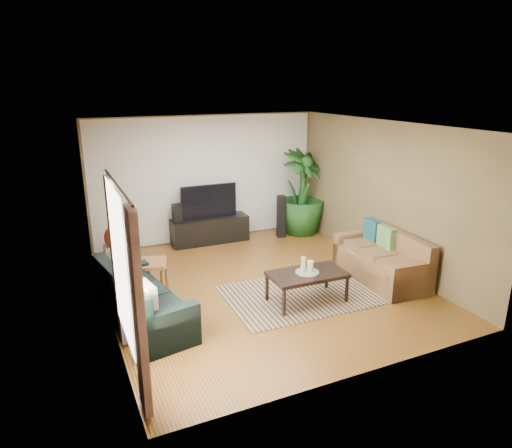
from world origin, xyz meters
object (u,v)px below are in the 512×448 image
sofa_left (144,297)px  sofa_right (381,256)px  speaker_left (178,226)px  tv_stand (210,230)px  television (209,201)px  speaker_right (281,216)px  vase (113,238)px  potted_plant (302,192)px  pedestal (114,255)px  coffee_table (307,287)px  side_table (151,277)px

sofa_left → sofa_right: 4.12m
sofa_left → speaker_left: (1.30, 2.99, 0.04)m
tv_stand → television: (0.00, 0.00, 0.64)m
speaker_right → vase: 3.65m
speaker_left → potted_plant: size_ratio=0.48×
television → potted_plant: potted_plant is taller
sofa_left → sofa_right: (4.11, -0.10, 0.00)m
speaker_left → pedestal: 1.46m
television → speaker_left: 0.84m
sofa_left → television: television is taller
coffee_table → tv_stand: 3.36m
sofa_left → speaker_left: size_ratio=2.05×
coffee_table → television: size_ratio=0.98×
sofa_right → coffee_table: size_ratio=1.55×
sofa_left → coffee_table: sofa_left is taller
sofa_right → tv_stand: 3.74m
tv_stand → potted_plant: (2.14, -0.23, 0.68)m
potted_plant → speaker_right: bearing=-171.3°
speaker_left → pedestal: size_ratio=2.62×
sofa_right → television: (-2.11, 3.09, 0.49)m
tv_stand → speaker_right: (1.58, -0.32, 0.20)m
side_table → coffee_table: bearing=-31.5°
speaker_right → side_table: size_ratio=1.73×
sofa_left → television: size_ratio=1.55×
television → sofa_left: bearing=-123.8°
tv_stand → side_table: 2.62m
television → speaker_left: (-0.70, 0.00, -0.45)m
vase → sofa_left: bearing=-88.5°
sofa_right → potted_plant: potted_plant is taller
vase → side_table: bearing=-76.9°
pedestal → side_table: side_table is taller
sofa_left → tv_stand: sofa_left is taller
coffee_table → speaker_right: 3.22m
speaker_left → vase: 1.43m
sofa_right → tv_stand: size_ratio=1.12×
television → side_table: (-1.70, -2.00, -0.64)m
potted_plant → tv_stand: bearing=173.8°
sofa_left → side_table: size_ratio=3.45×
sofa_right → tv_stand: bearing=-141.7°
sofa_left → sofa_right: bearing=-101.9°
vase → tv_stand: bearing=11.4°
side_table → television: bearing=49.6°
sofa_right → pedestal: (-4.18, 2.67, -0.25)m
speaker_left → side_table: (-1.00, -2.00, -0.19)m
potted_plant → side_table: size_ratio=3.47×
sofa_right → speaker_right: size_ratio=1.96×
tv_stand → vase: (-2.07, -0.42, 0.24)m
tv_stand → speaker_right: size_ratio=1.75×
speaker_left → coffee_table: bearing=-75.7°
speaker_right → potted_plant: size_ratio=0.50×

